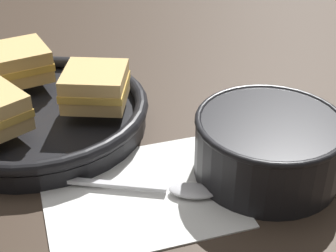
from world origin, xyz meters
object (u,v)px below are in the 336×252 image
object	(u,v)px
skillet	(38,113)
sandwich_near_right	(19,63)
soup_bowl	(268,143)
sandwich_near_left	(95,86)
spoon	(170,189)

from	to	relation	value
skillet	sandwich_near_right	bearing A→B (deg)	94.73
soup_bowl	sandwich_near_right	bearing A→B (deg)	128.82
sandwich_near_left	soup_bowl	bearing A→B (deg)	-48.87
sandwich_near_left	sandwich_near_right	xyz separation A→B (m)	(-0.08, 0.11, 0.00)
spoon	sandwich_near_left	xyz separation A→B (m)	(-0.03, 0.17, 0.06)
soup_bowl	sandwich_near_right	size ratio (longest dim) A/B	1.96
soup_bowl	spoon	bearing A→B (deg)	176.29
soup_bowl	spoon	distance (m)	0.13
skillet	sandwich_near_right	xyz separation A→B (m)	(-0.01, 0.08, 0.04)
sandwich_near_left	sandwich_near_right	bearing A→B (deg)	124.91
soup_bowl	skillet	size ratio (longest dim) A/B	0.41
spoon	sandwich_near_right	size ratio (longest dim) A/B	1.74
spoon	sandwich_near_right	xyz separation A→B (m)	(-0.11, 0.28, 0.06)
skillet	sandwich_near_right	distance (m)	0.09
sandwich_near_left	sandwich_near_right	world-z (taller)	same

